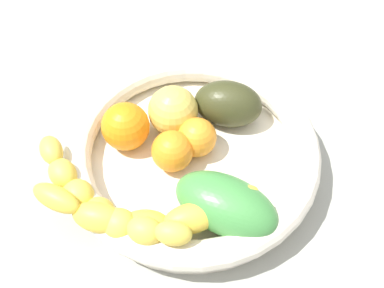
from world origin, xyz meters
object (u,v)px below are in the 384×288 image
(mango_green, at_px, (226,205))
(apple_yellow, at_px, (173,111))
(fruit_bowl, at_px, (192,154))
(orange_front, at_px, (172,151))
(banana_draped_right, at_px, (145,216))
(orange_mid_left, at_px, (197,137))
(banana_draped_left, at_px, (101,205))
(avocado_dark, at_px, (228,104))
(orange_mid_right, at_px, (125,126))

(mango_green, bearing_deg, apple_yellow, 166.66)
(fruit_bowl, distance_m, orange_front, 0.03)
(banana_draped_right, bearing_deg, apple_yellow, 132.00)
(fruit_bowl, height_order, orange_front, orange_front)
(fruit_bowl, xyz_separation_m, apple_yellow, (-0.06, 0.01, 0.03))
(banana_draped_right, height_order, orange_mid_left, banana_draped_right)
(banana_draped_left, xyz_separation_m, banana_draped_right, (0.04, 0.03, -0.00))
(banana_draped_right, xyz_separation_m, avocado_dark, (-0.08, 0.19, -0.00))
(banana_draped_right, relative_size, mango_green, 1.70)
(orange_front, height_order, apple_yellow, apple_yellow)
(fruit_bowl, height_order, apple_yellow, apple_yellow)
(banana_draped_left, xyz_separation_m, orange_mid_left, (-0.01, 0.16, -0.01))
(banana_draped_left, bearing_deg, apple_yellow, 113.13)
(mango_green, bearing_deg, banana_draped_left, -127.45)
(avocado_dark, bearing_deg, banana_draped_left, -82.05)
(orange_mid_right, distance_m, mango_green, 0.18)
(fruit_bowl, height_order, banana_draped_left, banana_draped_left)
(avocado_dark, relative_size, apple_yellow, 1.37)
(fruit_bowl, relative_size, apple_yellow, 4.90)
(banana_draped_right, height_order, orange_mid_right, orange_mid_right)
(fruit_bowl, relative_size, mango_green, 2.59)
(orange_mid_left, distance_m, apple_yellow, 0.05)
(orange_front, relative_size, orange_mid_left, 1.03)
(orange_front, bearing_deg, orange_mid_right, -158.26)
(orange_mid_left, xyz_separation_m, orange_mid_right, (-0.07, -0.07, 0.01))
(orange_front, xyz_separation_m, apple_yellow, (-0.05, 0.04, 0.01))
(fruit_bowl, height_order, avocado_dark, avocado_dark)
(banana_draped_right, bearing_deg, fruit_bowl, 115.25)
(banana_draped_left, distance_m, banana_draped_right, 0.05)
(orange_mid_right, relative_size, apple_yellow, 0.94)
(banana_draped_right, distance_m, avocado_dark, 0.21)
(orange_mid_left, relative_size, mango_green, 0.41)
(orange_mid_right, bearing_deg, orange_mid_left, 43.98)
(orange_mid_left, height_order, mango_green, mango_green)
(orange_mid_right, bearing_deg, orange_front, 21.74)
(avocado_dark, bearing_deg, mango_green, -41.24)
(orange_mid_left, relative_size, orange_mid_right, 0.81)
(avocado_dark, bearing_deg, orange_front, -81.90)
(orange_mid_left, xyz_separation_m, mango_green, (0.11, -0.04, 0.00))
(orange_mid_left, xyz_separation_m, avocado_dark, (-0.02, 0.07, 0.01))
(fruit_bowl, relative_size, orange_mid_left, 6.37)
(fruit_bowl, xyz_separation_m, orange_mid_left, (-0.01, 0.01, 0.02))
(fruit_bowl, xyz_separation_m, banana_draped_left, (0.01, -0.14, 0.03))
(banana_draped_left, xyz_separation_m, orange_front, (-0.02, 0.12, -0.01))
(orange_mid_left, distance_m, orange_mid_right, 0.10)
(fruit_bowl, distance_m, orange_mid_left, 0.02)
(fruit_bowl, bearing_deg, banana_draped_left, -86.84)
(mango_green, bearing_deg, banana_draped_right, -118.49)
(orange_front, distance_m, orange_mid_left, 0.04)
(orange_front, xyz_separation_m, mango_green, (0.11, 0.00, 0.00))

